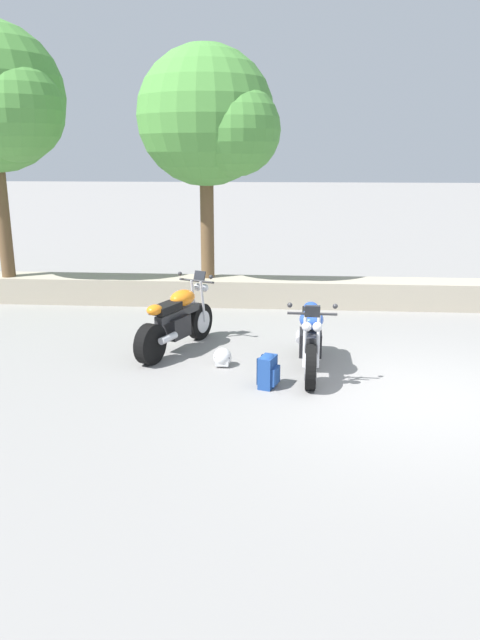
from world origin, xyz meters
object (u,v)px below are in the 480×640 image
object	(u,v)px
motorcycle_blue_centre	(310,339)
rider_helmet	(222,357)
rider_backpack	(268,370)
leafy_tree_mid_left	(212,120)
motorcycle_orange_near_left	(177,321)

from	to	relation	value
motorcycle_blue_centre	rider_helmet	bearing A→B (deg)	175.66
rider_backpack	rider_helmet	world-z (taller)	rider_backpack
rider_backpack	leafy_tree_mid_left	size ratio (longest dim) A/B	0.10
motorcycle_orange_near_left	leafy_tree_mid_left	bearing A→B (deg)	86.12
motorcycle_blue_centre	rider_helmet	world-z (taller)	motorcycle_blue_centre
motorcycle_orange_near_left	rider_helmet	distance (m)	1.13
motorcycle_blue_centre	leafy_tree_mid_left	bearing A→B (deg)	115.28
rider_backpack	leafy_tree_mid_left	bearing A→B (deg)	105.44
motorcycle_blue_centre	rider_helmet	xyz separation A→B (m)	(-1.30, 0.10, -0.35)
rider_helmet	leafy_tree_mid_left	size ratio (longest dim) A/B	0.06
motorcycle_orange_near_left	leafy_tree_mid_left	distance (m)	4.52
motorcycle_orange_near_left	motorcycle_blue_centre	bearing A→B (deg)	-21.30
motorcycle_blue_centre	rider_helmet	distance (m)	1.34
rider_helmet	leafy_tree_mid_left	bearing A→B (deg)	98.55
rider_backpack	leafy_tree_mid_left	world-z (taller)	leafy_tree_mid_left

